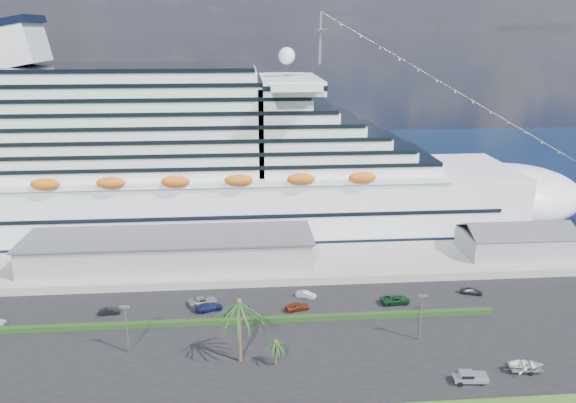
{
  "coord_description": "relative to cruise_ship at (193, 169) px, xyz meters",
  "views": [
    {
      "loc": [
        -8.72,
        -73.27,
        50.19
      ],
      "look_at": [
        -0.4,
        30.0,
        18.18
      ],
      "focal_mm": 35.0,
      "sensor_mm": 36.0,
      "label": 1
    }
  ],
  "objects": [
    {
      "name": "ground",
      "position": [
        21.53,
        -64.0,
        -16.69
      ],
      "size": [
        420.0,
        420.0,
        0.0
      ],
      "primitive_type": "plane",
      "color": "#274A18",
      "rests_on": "ground"
    },
    {
      "name": "asphalt_lot",
      "position": [
        21.53,
        -53.0,
        -16.63
      ],
      "size": [
        140.0,
        38.0,
        0.12
      ],
      "primitive_type": "cube",
      "color": "black",
      "rests_on": "ground"
    },
    {
      "name": "wharf",
      "position": [
        21.53,
        -24.0,
        -15.79
      ],
      "size": [
        240.0,
        20.0,
        1.8
      ],
      "primitive_type": "cube",
      "color": "gray",
      "rests_on": "ground"
    },
    {
      "name": "water",
      "position": [
        21.53,
        66.0,
        -16.68
      ],
      "size": [
        420.0,
        160.0,
        0.02
      ],
      "primitive_type": "cube",
      "color": "black",
      "rests_on": "ground"
    },
    {
      "name": "cruise_ship",
      "position": [
        0.0,
        0.0,
        0.0
      ],
      "size": [
        191.0,
        38.0,
        54.0
      ],
      "color": "silver",
      "rests_on": "ground"
    },
    {
      "name": "terminal_building",
      "position": [
        -3.47,
        -24.0,
        -11.68
      ],
      "size": [
        61.0,
        15.0,
        6.3
      ],
      "color": "gray",
      "rests_on": "wharf"
    },
    {
      "name": "port_shed",
      "position": [
        73.53,
        -24.0,
        -12.3
      ],
      "size": [
        24.0,
        12.31,
        7.37
      ],
      "color": "gray",
      "rests_on": "wharf"
    },
    {
      "name": "hedge",
      "position": [
        13.53,
        -48.0,
        -16.12
      ],
      "size": [
        88.0,
        1.1,
        0.9
      ],
      "primitive_type": "cube",
      "color": "black",
      "rests_on": "asphalt_lot"
    },
    {
      "name": "lamp_post_left",
      "position": [
        -6.47,
        -56.0,
        -11.35
      ],
      "size": [
        1.6,
        0.35,
        8.27
      ],
      "color": "gray",
      "rests_on": "asphalt_lot"
    },
    {
      "name": "lamp_post_right",
      "position": [
        41.53,
        -56.0,
        -11.35
      ],
      "size": [
        1.6,
        0.35,
        8.27
      ],
      "color": "gray",
      "rests_on": "asphalt_lot"
    },
    {
      "name": "palm_tall",
      "position": [
        11.53,
        -60.0,
        -7.49
      ],
      "size": [
        8.82,
        8.82,
        11.13
      ],
      "color": "#47301E",
      "rests_on": "ground"
    },
    {
      "name": "palm_short",
      "position": [
        17.03,
        -61.5,
        -13.03
      ],
      "size": [
        3.53,
        3.53,
        4.56
      ],
      "color": "#47301E",
      "rests_on": "ground"
    },
    {
      "name": "parked_car_1",
      "position": [
        -12.38,
        -42.91,
        -15.95
      ],
      "size": [
        3.91,
        1.76,
        1.25
      ],
      "primitive_type": "imported",
      "rotation": [
        0.0,
        0.0,
        1.69
      ],
      "color": "black",
      "rests_on": "asphalt_lot"
    },
    {
      "name": "parked_car_2",
      "position": [
        4.44,
        -40.43,
        -15.83
      ],
      "size": [
        5.85,
        3.81,
        1.5
      ],
      "primitive_type": "imported",
      "rotation": [
        0.0,
        0.0,
        1.84
      ],
      "color": "gray",
      "rests_on": "asphalt_lot"
    },
    {
      "name": "parked_car_3",
      "position": [
        5.68,
        -42.95,
        -15.84
      ],
      "size": [
        5.46,
        3.57,
        1.47
      ],
      "primitive_type": "imported",
      "rotation": [
        0.0,
        0.0,
        1.89
      ],
      "color": "#141849",
      "rests_on": "asphalt_lot"
    },
    {
      "name": "parked_car_4",
      "position": [
        22.06,
        -44.12,
        -15.81
      ],
      "size": [
        4.8,
        2.83,
        1.53
      ],
      "primitive_type": "imported",
      "rotation": [
        0.0,
        0.0,
        1.81
      ],
      "color": "maroon",
      "rests_on": "asphalt_lot"
    },
    {
      "name": "parked_car_5",
      "position": [
        24.23,
        -39.15,
        -15.93
      ],
      "size": [
        4.15,
        2.83,
        1.3
      ],
      "primitive_type": "imported",
      "rotation": [
        0.0,
        0.0,
        1.16
      ],
      "color": "silver",
      "rests_on": "asphalt_lot"
    },
    {
      "name": "parked_car_6",
      "position": [
        40.91,
        -42.93,
        -15.79
      ],
      "size": [
        5.82,
        3.04,
        1.57
      ],
      "primitive_type": "imported",
      "rotation": [
        0.0,
        0.0,
        1.65
      ],
      "color": "#0D3418",
      "rests_on": "asphalt_lot"
    },
    {
      "name": "parked_car_7",
      "position": [
        56.95,
        -40.26,
        -15.97
      ],
      "size": [
        4.51,
        2.87,
        1.22
      ],
      "primitive_type": "imported",
      "rotation": [
        0.0,
        0.0,
        1.27
      ],
      "color": "#222228",
      "rests_on": "asphalt_lot"
    },
    {
      "name": "pickup_truck",
      "position": [
        45.25,
        -68.35,
        -15.59
      ],
      "size": [
        5.19,
        2.23,
        1.79
      ],
      "color": "black",
      "rests_on": "asphalt_lot"
    },
    {
      "name": "boat_trailer",
      "position": [
        54.8,
        -66.52,
        -15.41
      ],
      "size": [
        6.2,
        4.19,
        1.76
      ],
      "color": "gray",
      "rests_on": "asphalt_lot"
    }
  ]
}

